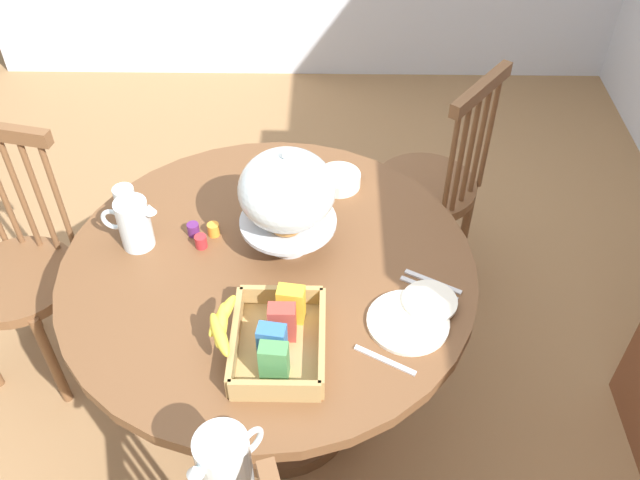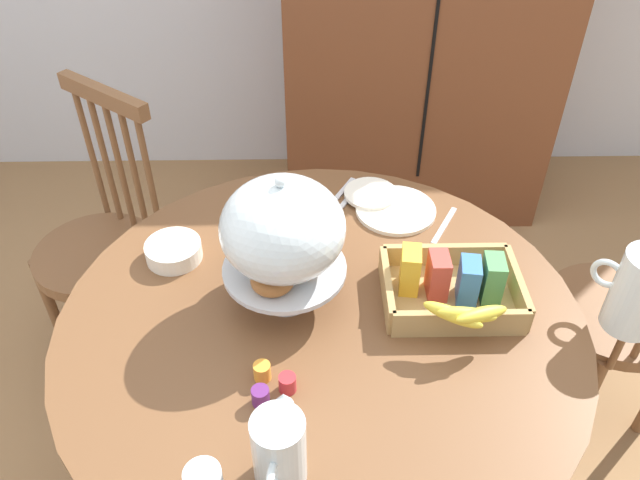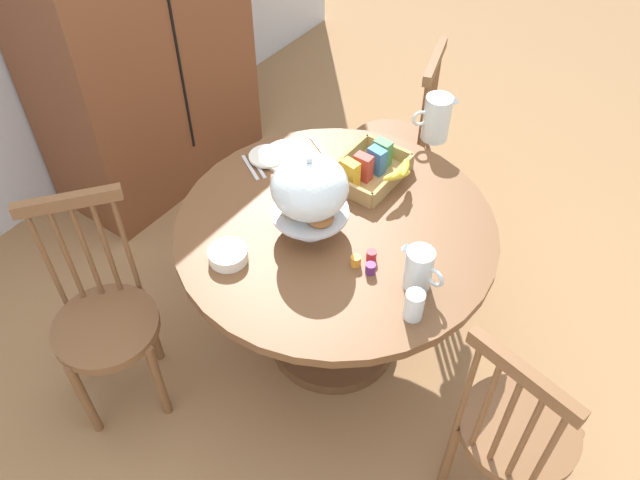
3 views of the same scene
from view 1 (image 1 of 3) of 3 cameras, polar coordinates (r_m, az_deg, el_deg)
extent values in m
plane|color=#997047|center=(2.54, -3.39, -14.69)|extent=(10.00, 10.00, 0.00)
cylinder|color=brown|center=(2.01, -4.29, -2.43)|extent=(1.20, 1.20, 0.04)
cylinder|color=brown|center=(2.26, -3.85, -8.33)|extent=(0.14, 0.14, 0.63)
cylinder|color=brown|center=(2.55, -3.47, -13.25)|extent=(0.56, 0.56, 0.06)
cylinder|color=brown|center=(2.55, -23.73, -3.08)|extent=(0.40, 0.40, 0.04)
cylinder|color=brown|center=(2.58, -21.28, -9.30)|extent=(0.04, 0.04, 0.45)
cylinder|color=brown|center=(2.85, -23.40, -3.69)|extent=(0.04, 0.04, 0.45)
cylinder|color=brown|center=(2.72, -18.49, -4.82)|extent=(0.04, 0.04, 0.45)
cylinder|color=brown|center=(2.53, -24.76, 3.51)|extent=(0.02, 0.02, 0.48)
cylinder|color=brown|center=(2.49, -23.45, 3.31)|extent=(0.02, 0.02, 0.48)
cylinder|color=brown|center=(2.45, -22.10, 3.10)|extent=(0.02, 0.02, 0.48)
cylinder|color=brown|center=(2.42, -20.70, 2.88)|extent=(0.02, 0.02, 0.48)
cylinder|color=brown|center=(2.73, 8.65, 4.34)|extent=(0.40, 0.40, 0.04)
cylinder|color=brown|center=(3.02, 7.37, 3.42)|extent=(0.04, 0.04, 0.45)
cylinder|color=brown|center=(2.84, 4.30, 0.58)|extent=(0.04, 0.04, 0.45)
cylinder|color=brown|center=(2.93, 11.94, 1.17)|extent=(0.04, 0.04, 0.45)
cylinder|color=brown|center=(2.75, 9.07, -1.91)|extent=(0.04, 0.04, 0.45)
cylinder|color=brown|center=(2.64, 13.78, 8.44)|extent=(0.02, 0.02, 0.48)
cylinder|color=brown|center=(2.59, 13.05, 7.77)|extent=(0.02, 0.02, 0.48)
cylinder|color=brown|center=(2.54, 12.28, 7.07)|extent=(0.02, 0.02, 0.48)
cylinder|color=brown|center=(2.48, 11.49, 6.34)|extent=(0.02, 0.02, 0.48)
cylinder|color=brown|center=(2.43, 10.67, 5.57)|extent=(0.02, 0.02, 0.48)
cube|color=brown|center=(2.39, 13.22, 12.05)|extent=(0.31, 0.25, 0.05)
cylinder|color=silver|center=(2.04, -2.57, -0.26)|extent=(0.12, 0.12, 0.02)
cylinder|color=silver|center=(2.01, -2.61, 0.50)|extent=(0.03, 0.03, 0.09)
cylinder|color=silver|center=(1.98, -2.65, 1.57)|extent=(0.28, 0.28, 0.01)
torus|color=#B27033|center=(1.94, -2.79, 1.33)|extent=(0.10, 0.10, 0.03)
torus|color=#D19347|center=(1.99, -1.34, 2.75)|extent=(0.10, 0.10, 0.03)
torus|color=#935628|center=(1.99, -4.43, 2.55)|extent=(0.10, 0.10, 0.03)
ellipsoid|color=silver|center=(1.90, -2.77, 4.16)|extent=(0.27, 0.27, 0.22)
sphere|color=silver|center=(1.83, -2.89, 7.06)|extent=(0.02, 0.02, 0.02)
cylinder|color=silver|center=(2.06, -15.08, 1.29)|extent=(0.10, 0.10, 0.16)
cylinder|color=orange|center=(2.08, -14.96, 0.81)|extent=(0.08, 0.08, 0.11)
cone|color=silver|center=(2.00, -13.90, 2.55)|extent=(0.04, 0.04, 0.03)
torus|color=silver|center=(2.08, -16.73, 1.64)|extent=(0.02, 0.08, 0.07)
cylinder|color=silver|center=(1.51, -7.86, -18.13)|extent=(0.11, 0.11, 0.20)
cylinder|color=white|center=(1.54, -7.75, -18.66)|extent=(0.10, 0.10, 0.14)
cone|color=silver|center=(1.42, -10.32, -18.19)|extent=(0.05, 0.05, 0.03)
torus|color=silver|center=(1.52, -5.77, -16.24)|extent=(0.06, 0.06, 0.07)
cube|color=tan|center=(1.79, -3.40, -8.88)|extent=(0.30, 0.22, 0.01)
cube|color=tan|center=(1.77, -7.02, -8.22)|extent=(0.30, 0.02, 0.07)
cube|color=tan|center=(1.76, 0.17, -8.36)|extent=(0.30, 0.02, 0.07)
cube|color=tan|center=(1.86, -3.17, -4.66)|extent=(0.02, 0.22, 0.07)
cube|color=tan|center=(1.68, -3.75, -12.35)|extent=(0.02, 0.22, 0.07)
cube|color=gold|center=(1.80, -2.40, -5.30)|extent=(0.05, 0.08, 0.11)
cube|color=#B23D33|center=(1.76, -3.14, -6.79)|extent=(0.04, 0.07, 0.11)
cube|color=#336BAD|center=(1.72, -3.97, -8.47)|extent=(0.05, 0.08, 0.11)
cube|color=#47894C|center=(1.69, -3.82, -9.98)|extent=(0.05, 0.07, 0.11)
ellipsoid|color=yellow|center=(1.75, -8.07, -6.20)|extent=(0.14, 0.08, 0.05)
ellipsoid|color=yellow|center=(1.73, -8.18, -6.96)|extent=(0.13, 0.03, 0.05)
ellipsoid|color=yellow|center=(1.71, -8.30, -7.73)|extent=(0.14, 0.08, 0.05)
cylinder|color=white|center=(1.85, 7.28, -6.74)|extent=(0.22, 0.22, 0.01)
cylinder|color=white|center=(1.89, 9.06, -5.01)|extent=(0.15, 0.15, 0.01)
cylinder|color=white|center=(2.24, 1.58, 5.01)|extent=(0.14, 0.14, 0.04)
cylinder|color=silver|center=(2.18, -15.74, 2.98)|extent=(0.06, 0.06, 0.11)
cylinder|color=#B7282D|center=(2.06, -9.81, -0.13)|extent=(0.04, 0.04, 0.04)
cylinder|color=orange|center=(2.09, -8.79, 0.86)|extent=(0.04, 0.04, 0.04)
cylinder|color=#5B2366|center=(2.10, -10.43, 0.88)|extent=(0.04, 0.04, 0.04)
cube|color=silver|center=(1.94, 8.98, -3.99)|extent=(0.09, 0.16, 0.01)
cube|color=silver|center=(1.96, 9.32, -3.43)|extent=(0.09, 0.16, 0.01)
cube|color=silver|center=(1.77, 5.38, -9.86)|extent=(0.09, 0.16, 0.01)
camera|label=2|loc=(1.85, -41.43, 22.74)|focal=35.27mm
camera|label=3|loc=(3.02, -30.00, 44.53)|focal=36.03mm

